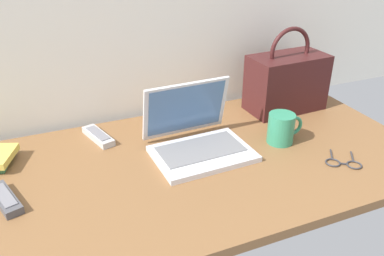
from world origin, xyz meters
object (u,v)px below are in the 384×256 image
object	(u,v)px
remote_control_far	(98,136)
laptop	(197,137)
eyeglasses	(343,163)
coffee_mug	(281,128)
remote_control_near	(5,199)
handbag	(286,81)

from	to	relation	value
remote_control_far	laptop	bearing A→B (deg)	-34.57
laptop	eyeglasses	xyz separation A→B (m)	(0.39, -0.26, -0.04)
coffee_mug	remote_control_far	distance (m)	0.63
coffee_mug	remote_control_far	world-z (taller)	coffee_mug
remote_control_near	coffee_mug	bearing A→B (deg)	-0.18
laptop	coffee_mug	world-z (taller)	laptop
eyeglasses	coffee_mug	bearing A→B (deg)	116.86
remote_control_far	handbag	bearing A→B (deg)	-2.60
laptop	remote_control_far	bearing A→B (deg)	145.43
laptop	remote_control_far	distance (m)	0.35
coffee_mug	handbag	xyz separation A→B (m)	(0.17, 0.22, 0.06)
handbag	remote_control_far	bearing A→B (deg)	177.40
eyeglasses	handbag	world-z (taller)	handbag
remote_control_near	handbag	distance (m)	1.07
laptop	remote_control_near	size ratio (longest dim) A/B	1.91
remote_control_near	handbag	world-z (taller)	handbag
remote_control_near	remote_control_far	size ratio (longest dim) A/B	1.00
coffee_mug	remote_control_near	bearing A→B (deg)	179.82
laptop	eyeglasses	world-z (taller)	laptop
laptop	remote_control_near	world-z (taller)	laptop
remote_control_far	eyeglasses	bearing A→B (deg)	-34.09
remote_control_near	remote_control_far	bearing A→B (deg)	40.29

